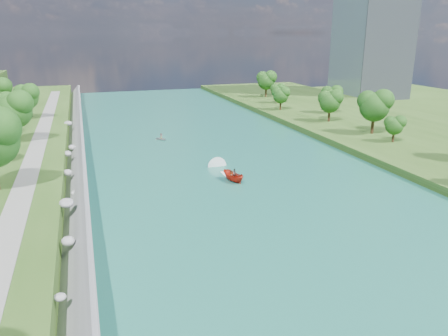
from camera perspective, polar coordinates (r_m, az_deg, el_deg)
name	(u,v)px	position (r m, az deg, el deg)	size (l,w,h in m)	color
ground	(274,214)	(60.90, 6.54, -5.98)	(260.00, 260.00, 0.00)	#2D5119
river_water	(228,172)	(78.33, 0.51, -0.49)	(55.00, 240.00, 0.10)	#195F56
berm_east	(448,147)	(104.45, 27.23, 2.50)	(44.00, 240.00, 1.50)	#2D5119
riprap_bank	(75,178)	(73.28, -18.84, -1.23)	(4.73, 236.00, 4.25)	slate
riverside_path	(30,170)	(74.09, -24.06, -0.24)	(3.00, 200.00, 0.10)	gray
office_tower	(374,16)	(180.47, 19.02, 18.29)	(22.00, 22.00, 60.00)	gray
trees_east	(375,113)	(105.53, 19.14, 6.79)	(19.16, 143.47, 11.95)	#124513
motorboat	(231,175)	(73.93, 0.89, -0.88)	(3.60, 19.32, 2.02)	#B8200E
raft	(161,138)	(102.67, -8.19, 3.86)	(3.27, 3.49, 1.53)	#9B9FA4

